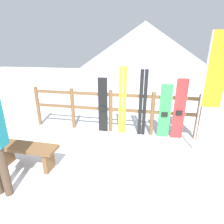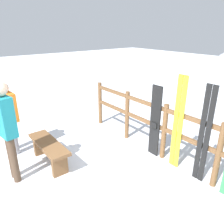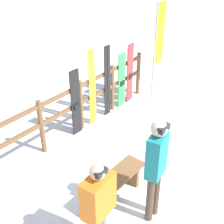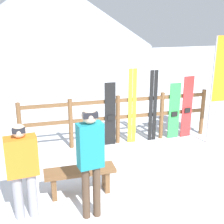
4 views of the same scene
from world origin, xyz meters
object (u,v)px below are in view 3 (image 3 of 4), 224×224
object	(u,v)px
ski_pair_yellow	(92,88)
snowboard_red	(130,73)
ski_pair_black	(107,82)
snowboard_green	(122,81)
person_teal	(156,163)
rental_flag	(158,42)
snowboard_black_stripe	(76,103)
person_orange	(98,205)
bench	(115,183)

from	to	relation	value
ski_pair_yellow	snowboard_red	distance (m)	1.43
ski_pair_black	snowboard_green	bearing A→B (deg)	-0.36
person_teal	ski_pair_black	world-z (taller)	person_teal
person_teal	rental_flag	xyz separation A→B (m)	(3.36, 2.07, 0.51)
snowboard_black_stripe	rental_flag	bearing A→B (deg)	-11.46
person_orange	ski_pair_black	bearing A→B (deg)	37.70
person_teal	snowboard_red	xyz separation A→B (m)	(2.92, 2.55, -0.30)
person_orange	snowboard_black_stripe	world-z (taller)	person_orange
snowboard_red	snowboard_green	bearing A→B (deg)	-179.98
snowboard_red	rental_flag	xyz separation A→B (m)	(0.44, -0.49, 0.81)
person_teal	ski_pair_black	bearing A→B (deg)	51.78
snowboard_green	snowboard_red	distance (m)	0.35
rental_flag	snowboard_black_stripe	bearing A→B (deg)	168.54
person_orange	person_teal	xyz separation A→B (m)	(0.97, -0.25, 0.19)
snowboard_black_stripe	person_orange	bearing A→B (deg)	-129.93
ski_pair_yellow	snowboard_black_stripe	bearing A→B (deg)	-179.64
bench	snowboard_green	distance (m)	3.26
snowboard_black_stripe	snowboard_green	xyz separation A→B (m)	(1.62, -0.00, -0.05)
person_teal	snowboard_black_stripe	xyz separation A→B (m)	(0.96, 2.55, -0.32)
bench	snowboard_black_stripe	world-z (taller)	snowboard_black_stripe
person_orange	person_teal	bearing A→B (deg)	-14.25
snowboard_black_stripe	ski_pair_yellow	xyz separation A→B (m)	(0.54, 0.00, 0.15)
person_orange	snowboard_green	world-z (taller)	person_orange
rental_flag	person_teal	bearing A→B (deg)	-148.41
snowboard_black_stripe	snowboard_red	bearing A→B (deg)	0.00
bench	snowboard_black_stripe	xyz separation A→B (m)	(1.02, 1.87, 0.41)
snowboard_green	rental_flag	world-z (taller)	rental_flag
snowboard_black_stripe	rental_flag	world-z (taller)	rental_flag
snowboard_red	rental_flag	distance (m)	1.04
bench	snowboard_red	distance (m)	3.55
person_orange	snowboard_green	size ratio (longest dim) A/B	1.10
bench	snowboard_red	bearing A→B (deg)	32.14
snowboard_black_stripe	snowboard_green	world-z (taller)	snowboard_black_stripe
bench	ski_pair_yellow	bearing A→B (deg)	50.36
person_teal	snowboard_black_stripe	distance (m)	2.74
snowboard_red	person_orange	bearing A→B (deg)	-149.37
ski_pair_yellow	rental_flag	distance (m)	2.05
rental_flag	ski_pair_yellow	bearing A→B (deg)	165.28
person_teal	snowboard_black_stripe	world-z (taller)	person_teal
snowboard_green	rental_flag	size ratio (longest dim) A/B	0.55
person_orange	snowboard_black_stripe	bearing A→B (deg)	50.07
person_orange	rental_flag	bearing A→B (deg)	22.76
snowboard_black_stripe	bench	bearing A→B (deg)	-118.57
person_orange	ski_pair_black	size ratio (longest dim) A/B	0.88
person_teal	ski_pair_black	size ratio (longest dim) A/B	1.02
ski_pair_black	bench	bearing A→B (deg)	-137.90
bench	ski_pair_black	size ratio (longest dim) A/B	0.70
bench	person_teal	size ratio (longest dim) A/B	0.69
ski_pair_yellow	snowboard_red	world-z (taller)	ski_pair_yellow
ski_pair_yellow	rental_flag	world-z (taller)	rental_flag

